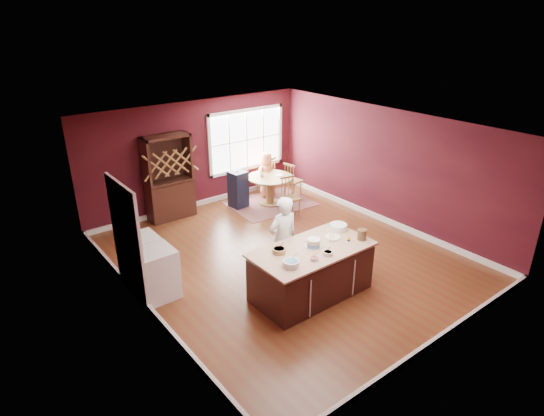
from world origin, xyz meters
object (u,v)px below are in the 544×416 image
at_px(hutch, 169,178).
at_px(washer, 157,274).
at_px(kitchen_island, 311,272).
at_px(dryer, 142,259).
at_px(chair_north, 266,175).
at_px(toddler, 238,177).
at_px(dining_table, 270,185).
at_px(layer_cake, 314,242).
at_px(chair_south, 291,197).
at_px(seated_woman, 266,175).
at_px(high_chair, 238,189).
at_px(chair_east, 293,179).
at_px(baker, 283,239).

bearing_deg(hutch, washer, -120.20).
xyz_separation_m(kitchen_island, dryer, (-2.17, 2.23, 0.01)).
relative_size(chair_north, toddler, 4.04).
xyz_separation_m(dining_table, layer_cake, (-1.88, -3.68, 0.45)).
bearing_deg(chair_south, kitchen_island, -115.47).
relative_size(kitchen_island, seated_woman, 1.75).
bearing_deg(high_chair, dryer, -156.88).
bearing_deg(dining_table, dryer, -160.00).
relative_size(chair_east, seated_woman, 0.79).
height_order(chair_north, washer, chair_north).
bearing_deg(chair_east, toddler, 69.07).
distance_m(chair_south, high_chair, 1.42).
height_order(chair_east, toddler, chair_east).
xyz_separation_m(toddler, washer, (-3.38, -2.49, -0.35)).
bearing_deg(kitchen_island, baker, 95.93).
bearing_deg(kitchen_island, chair_south, 56.02).
distance_m(chair_north, hutch, 2.86).
distance_m(seated_woman, dryer, 4.83).
bearing_deg(baker, washer, -19.20).
xyz_separation_m(layer_cake, hutch, (-0.53, 4.48, 0.04)).
distance_m(layer_cake, chair_east, 4.66).
bearing_deg(kitchen_island, high_chair, 73.57).
distance_m(layer_cake, seated_woman, 4.72).
distance_m(high_chair, toddler, 0.31).
bearing_deg(high_chair, kitchen_island, -112.14).
bearing_deg(seated_woman, dryer, 11.57).
distance_m(kitchen_island, chair_north, 5.03).
height_order(kitchen_island, chair_north, chair_north).
xyz_separation_m(chair_north, hutch, (-2.81, 0.09, 0.50)).
height_order(chair_north, high_chair, chair_north).
bearing_deg(toddler, chair_east, -10.16).
distance_m(baker, high_chair, 3.63).
bearing_deg(hutch, layer_cake, -83.22).
relative_size(kitchen_island, layer_cake, 6.56).
distance_m(dining_table, baker, 3.67).
bearing_deg(washer, toddler, 36.42).
distance_m(layer_cake, hutch, 4.51).
relative_size(layer_cake, dryer, 0.36).
bearing_deg(seated_woman, chair_north, -137.24).
xyz_separation_m(dining_table, toddler, (-0.75, 0.35, 0.28)).
relative_size(layer_cake, hutch, 0.16).
relative_size(baker, chair_north, 1.58).
bearing_deg(chair_north, seated_woman, 38.14).
bearing_deg(seated_woman, chair_south, 65.03).
distance_m(kitchen_island, high_chair, 4.26).
bearing_deg(layer_cake, chair_east, 54.04).
relative_size(baker, seated_woman, 1.36).
bearing_deg(dining_table, chair_east, 4.48).
bearing_deg(chair_south, dining_table, 96.32).
height_order(chair_east, dryer, chair_east).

